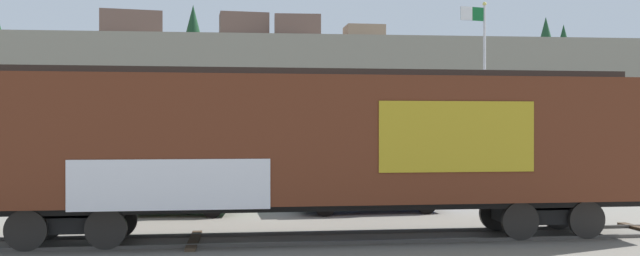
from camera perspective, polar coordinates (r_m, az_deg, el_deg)
The scene contains 7 objects.
ground_plane at distance 15.87m, azimuth -2.10°, elevation -9.80°, with size 260.00×260.00×0.00m, color slate.
track at distance 16.00m, azimuth 2.32°, elevation -9.58°, with size 60.02×3.84×0.08m.
freight_car at distance 15.67m, azimuth -0.22°, elevation -1.25°, with size 16.63×3.20×4.14m.
flagpole at distance 29.94m, azimuth 14.04°, elevation 4.56°, with size 1.28×0.39×8.35m.
hillside at distance 88.52m, azimuth -4.77°, elevation 2.53°, with size 132.20×36.73×17.39m.
parked_car_green at distance 20.79m, azimuth -13.10°, elevation -5.11°, with size 4.07×2.04×1.65m.
parked_car_blue at distance 20.94m, azimuth 4.32°, elevation -4.95°, with size 4.89×2.23×1.82m.
Camera 1 is at (-0.88, -15.61, 2.73)m, focal length 36.30 mm.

